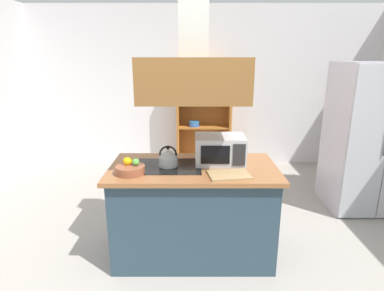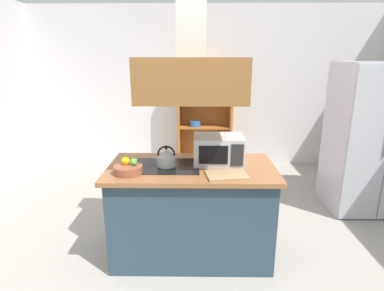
# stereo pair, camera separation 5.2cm
# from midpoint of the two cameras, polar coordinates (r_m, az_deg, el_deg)

# --- Properties ---
(ground_plane) EXTENTS (7.80, 7.80, 0.00)m
(ground_plane) POSITION_cam_midpoint_polar(r_m,az_deg,el_deg) (3.15, 3.52, -20.60)
(ground_plane) COLOR gray
(wall_back) EXTENTS (6.00, 0.12, 2.70)m
(wall_back) POSITION_cam_midpoint_polar(r_m,az_deg,el_deg) (5.56, 1.78, 10.40)
(wall_back) COLOR silver
(wall_back) RESTS_ON ground
(kitchen_island) EXTENTS (1.53, 0.82, 0.90)m
(kitchen_island) POSITION_cam_midpoint_polar(r_m,az_deg,el_deg) (3.07, -0.47, -11.67)
(kitchen_island) COLOR #293E4B
(kitchen_island) RESTS_ON ground
(range_hood) EXTENTS (0.90, 0.70, 1.20)m
(range_hood) POSITION_cam_midpoint_polar(r_m,az_deg,el_deg) (2.73, -0.53, 14.10)
(range_hood) COLOR brown
(refrigerator) EXTENTS (0.90, 0.77, 1.82)m
(refrigerator) POSITION_cam_midpoint_polar(r_m,az_deg,el_deg) (4.43, 28.99, 1.24)
(refrigerator) COLOR #BAB3BF
(refrigerator) RESTS_ON ground
(dish_cabinet) EXTENTS (0.91, 0.40, 1.80)m
(dish_cabinet) POSITION_cam_midpoint_polar(r_m,az_deg,el_deg) (5.42, 1.59, 4.39)
(dish_cabinet) COLOR #A86125
(dish_cabinet) RESTS_ON ground
(kettle) EXTENTS (0.17, 0.17, 0.19)m
(kettle) POSITION_cam_midpoint_polar(r_m,az_deg,el_deg) (2.88, -5.07, -2.24)
(kettle) COLOR #B2BABA
(kettle) RESTS_ON kitchen_island
(cutting_board) EXTENTS (0.37, 0.29, 0.02)m
(cutting_board) POSITION_cam_midpoint_polar(r_m,az_deg,el_deg) (2.68, 5.96, -5.29)
(cutting_board) COLOR #A58558
(cutting_board) RESTS_ON kitchen_island
(microwave) EXTENTS (0.46, 0.35, 0.26)m
(microwave) POSITION_cam_midpoint_polar(r_m,az_deg,el_deg) (2.97, 4.36, -0.70)
(microwave) COLOR #B7BABF
(microwave) RESTS_ON kitchen_island
(fruit_bowl) EXTENTS (0.25, 0.25, 0.14)m
(fruit_bowl) POSITION_cam_midpoint_polar(r_m,az_deg,el_deg) (2.76, -11.84, -4.13)
(fruit_bowl) COLOR brown
(fruit_bowl) RESTS_ON kitchen_island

